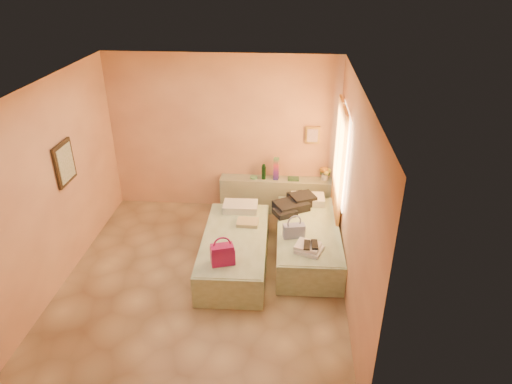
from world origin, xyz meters
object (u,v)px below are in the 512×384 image
(magenta_handbag, at_px, (223,254))
(blue_handbag, at_px, (294,231))
(headboard_ledge, at_px, (277,195))
(towel_stack, at_px, (309,248))
(bed_right, at_px, (308,241))
(flower_vase, at_px, (325,172))
(water_bottle, at_px, (264,172))
(bed_left, at_px, (235,251))
(green_book, at_px, (293,179))

(magenta_handbag, distance_m, blue_handbag, 1.20)
(headboard_ledge, relative_size, towel_stack, 5.86)
(bed_right, relative_size, flower_vase, 7.15)
(water_bottle, bearing_deg, flower_vase, 3.26)
(magenta_handbag, bearing_deg, flower_vase, 40.58)
(bed_left, bearing_deg, towel_stack, -15.94)
(flower_vase, distance_m, towel_stack, 2.07)
(bed_right, distance_m, blue_handbag, 0.50)
(water_bottle, bearing_deg, blue_handbag, -71.11)
(headboard_ledge, height_order, towel_stack, headboard_ledge)
(bed_left, relative_size, water_bottle, 7.45)
(magenta_handbag, xyz_separation_m, towel_stack, (1.17, 0.37, -0.10))
(headboard_ledge, relative_size, flower_vase, 7.33)
(water_bottle, relative_size, green_book, 1.35)
(water_bottle, relative_size, flower_vase, 0.96)
(bed_left, xyz_separation_m, blue_handbag, (0.87, 0.07, 0.35))
(green_book, relative_size, magenta_handbag, 0.63)
(green_book, relative_size, towel_stack, 0.57)
(bed_right, bearing_deg, magenta_handbag, -140.83)
(bed_left, height_order, flower_vase, flower_vase)
(blue_handbag, bearing_deg, magenta_handbag, -154.52)
(flower_vase, bearing_deg, green_book, -174.27)
(flower_vase, distance_m, magenta_handbag, 2.82)
(headboard_ledge, distance_m, blue_handbag, 1.68)
(headboard_ledge, xyz_separation_m, blue_handbag, (0.30, -1.63, 0.28))
(water_bottle, xyz_separation_m, towel_stack, (0.77, -1.97, -0.23))
(blue_handbag, bearing_deg, towel_stack, -70.70)
(magenta_handbag, bearing_deg, blue_handbag, 19.78)
(bed_left, xyz_separation_m, towel_stack, (1.09, -0.28, 0.30))
(headboard_ledge, xyz_separation_m, bed_right, (0.52, -1.35, -0.08))
(water_bottle, distance_m, towel_stack, 2.13)
(headboard_ledge, relative_size, blue_handbag, 6.50)
(water_bottle, xyz_separation_m, flower_vase, (1.08, 0.06, 0.01))
(water_bottle, bearing_deg, green_book, 0.66)
(bed_left, bearing_deg, magenta_handbag, -98.00)
(magenta_handbag, height_order, towel_stack, magenta_handbag)
(bed_left, height_order, bed_right, same)
(bed_right, xyz_separation_m, green_book, (-0.25, 1.34, 0.42))
(water_bottle, height_order, magenta_handbag, water_bottle)
(flower_vase, bearing_deg, bed_left, -128.74)
(water_bottle, height_order, green_book, water_bottle)
(headboard_ledge, bearing_deg, towel_stack, -75.31)
(magenta_handbag, bearing_deg, green_book, 50.72)
(flower_vase, height_order, towel_stack, flower_vase)
(towel_stack, bearing_deg, green_book, 97.00)
(headboard_ledge, height_order, green_book, green_book)
(magenta_handbag, relative_size, blue_handbag, 1.00)
(water_bottle, distance_m, magenta_handbag, 2.38)
(bed_right, height_order, towel_stack, towel_stack)
(bed_right, relative_size, magenta_handbag, 6.36)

